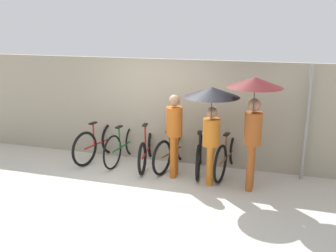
% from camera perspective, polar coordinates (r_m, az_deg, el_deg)
% --- Properties ---
extents(ground_plane, '(30.00, 30.00, 0.00)m').
position_cam_1_polar(ground_plane, '(7.05, -4.75, -10.13)').
color(ground_plane, beige).
extents(back_wall, '(11.44, 0.12, 2.29)m').
position_cam_1_polar(back_wall, '(8.27, -0.39, 2.27)').
color(back_wall, gray).
rests_on(back_wall, ground).
extents(parked_bicycle_0, '(0.55, 1.71, 1.03)m').
position_cam_1_polar(parked_bicycle_0, '(8.67, -10.44, -2.48)').
color(parked_bicycle_0, black).
rests_on(parked_bicycle_0, ground).
extents(parked_bicycle_1, '(0.44, 1.71, 1.02)m').
position_cam_1_polar(parked_bicycle_1, '(8.46, -6.79, -2.86)').
color(parked_bicycle_1, black).
rests_on(parked_bicycle_1, ground).
extents(parked_bicycle_2, '(0.47, 1.73, 1.04)m').
position_cam_1_polar(parked_bicycle_2, '(8.21, -3.18, -3.58)').
color(parked_bicycle_2, black).
rests_on(parked_bicycle_2, ground).
extents(parked_bicycle_3, '(0.55, 1.69, 1.07)m').
position_cam_1_polar(parked_bicycle_3, '(8.08, 0.88, -3.70)').
color(parked_bicycle_3, black).
rests_on(parked_bicycle_3, ground).
extents(parked_bicycle_4, '(0.44, 1.68, 1.03)m').
position_cam_1_polar(parked_bicycle_4, '(7.89, 4.86, -4.25)').
color(parked_bicycle_4, black).
rests_on(parked_bicycle_4, ground).
extents(parked_bicycle_5, '(0.46, 1.82, 1.04)m').
position_cam_1_polar(parked_bicycle_5, '(7.85, 9.17, -4.36)').
color(parked_bicycle_5, black).
rests_on(parked_bicycle_5, ground).
extents(pedestrian_leading, '(0.32, 0.32, 1.69)m').
position_cam_1_polar(pedestrian_leading, '(7.42, 0.97, -0.54)').
color(pedestrian_leading, '#B25619').
rests_on(pedestrian_leading, ground).
extents(pedestrian_center, '(1.02, 1.02, 1.93)m').
position_cam_1_polar(pedestrian_center, '(6.89, 6.67, 2.72)').
color(pedestrian_center, '#C66B1E').
rests_on(pedestrian_center, ground).
extents(pedestrian_trailing, '(0.97, 0.97, 2.14)m').
position_cam_1_polar(pedestrian_trailing, '(6.75, 12.98, 3.30)').
color(pedestrian_trailing, '#9E4C1E').
rests_on(pedestrian_trailing, ground).
extents(awning_pole, '(0.07, 0.07, 2.28)m').
position_cam_1_polar(awning_pole, '(7.71, 20.34, 0.24)').
color(awning_pole, gray).
rests_on(awning_pole, ground).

